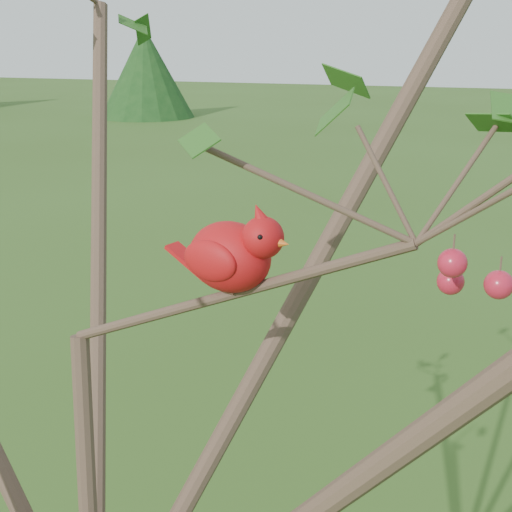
{
  "coord_description": "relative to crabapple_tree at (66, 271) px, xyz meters",
  "views": [
    {
      "loc": [
        0.68,
        -0.9,
        2.47
      ],
      "look_at": [
        0.31,
        0.06,
        2.15
      ],
      "focal_mm": 50.0,
      "sensor_mm": 36.0,
      "label": 1
    }
  ],
  "objects": [
    {
      "name": "cardinal",
      "position": [
        0.24,
        0.1,
        0.03
      ],
      "size": [
        0.23,
        0.14,
        0.16
      ],
      "rotation": [
        0.0,
        0.0,
        -0.24
      ],
      "color": "red",
      "rests_on": "ground"
    },
    {
      "name": "crabapple_tree",
      "position": [
        0.0,
        0.0,
        0.0
      ],
      "size": [
        2.35,
        2.05,
        2.95
      ],
      "color": "#453025",
      "rests_on": "ground"
    },
    {
      "name": "distant_trees",
      "position": [
        -0.83,
        24.61,
        -0.51
      ],
      "size": [
        40.84,
        13.27,
        3.71
      ],
      "color": "#453025",
      "rests_on": "ground"
    }
  ]
}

